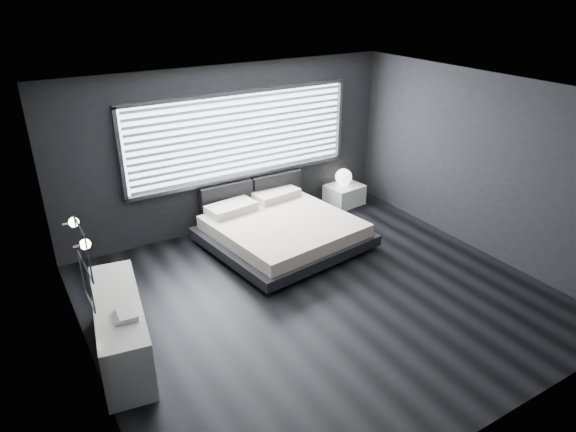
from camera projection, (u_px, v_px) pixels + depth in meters
room at (322, 205)px, 6.57m from camera, size 6.04×6.00×2.80m
window at (242, 136)px, 8.67m from camera, size 4.14×0.09×1.52m
headboard at (252, 192)px, 9.13m from camera, size 1.96×0.16×0.52m
sconce_near at (85, 244)px, 5.17m from camera, size 0.18×0.11×0.11m
sconce_far at (73, 222)px, 5.64m from camera, size 0.18×0.11×0.11m
wall_art_upper at (84, 249)px, 4.56m from camera, size 0.01×0.48×0.48m
wall_art_lower at (86, 281)px, 4.95m from camera, size 0.01×0.48×0.48m
bed at (282, 229)px, 8.44m from camera, size 2.58×2.49×0.60m
nightstand at (344, 195)px, 10.01m from camera, size 0.72×0.63×0.39m
orb_lamp at (344, 177)px, 9.89m from camera, size 0.32×0.32×0.32m
dresser at (121, 328)px, 5.92m from camera, size 0.80×1.89×0.73m
book_stack at (126, 314)px, 5.50m from camera, size 0.28×0.34×0.06m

